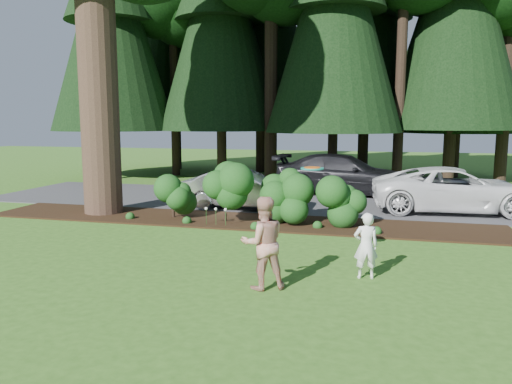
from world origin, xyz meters
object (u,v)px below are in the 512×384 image
Objects in this scene: car_silver_wagon at (242,189)px; car_dark_suv at (343,174)px; frisbee at (312,168)px; car_white_suv at (455,190)px; child at (366,246)px; adult at (263,243)px.

car_dark_suv reaches higher than car_silver_wagon.
frisbee reaches higher than car_dark_suv.
car_white_suv is at bearing 64.28° from frisbee.
child is 0.76× the size of adult.
car_dark_suv is at bearing 91.41° from frisbee.
frisbee reaches higher than car_silver_wagon.
car_silver_wagon is 8.15m from child.
car_white_suv is at bearing -143.52° from adult.
car_white_suv is 8.37m from child.
frisbee is at bearing -175.04° from car_dark_suv.
adult reaches higher than child.
frisbee reaches higher than child.
adult is 1.96m from frisbee.
adult is (-0.42, -12.32, 0.01)m from car_dark_suv.
car_dark_suv is 12.32m from adult.
car_silver_wagon reaches higher than child.
frisbee is at bearing 149.81° from car_white_suv.
car_dark_suv is 4.33× the size of child.
car_silver_wagon is at bearing -98.77° from adult.
car_silver_wagon is 7.19m from car_white_suv.
adult is at bearing -162.02° from car_silver_wagon.
car_white_suv is 10.07m from adult.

